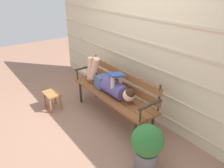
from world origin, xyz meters
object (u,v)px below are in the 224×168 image
at_px(reclining_person, 108,83).
at_px(potted_plant, 147,145).
at_px(park_bench, 115,90).
at_px(footstool, 52,96).

bearing_deg(reclining_person, potted_plant, -14.53).
bearing_deg(park_bench, reclining_person, -144.99).
height_order(footstool, potted_plant, potted_plant).
xyz_separation_m(reclining_person, potted_plant, (1.28, -0.33, -0.27)).
xyz_separation_m(reclining_person, footstool, (-0.80, -0.72, -0.37)).
distance_m(reclining_person, potted_plant, 1.35).
relative_size(reclining_person, potted_plant, 2.71).
bearing_deg(potted_plant, park_bench, 161.21).
bearing_deg(potted_plant, reclining_person, 165.47).
bearing_deg(reclining_person, park_bench, 35.01).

